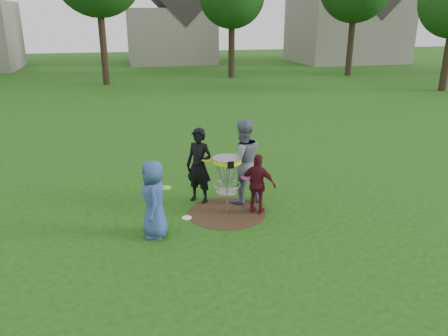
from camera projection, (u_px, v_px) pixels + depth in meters
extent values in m
plane|color=#19470F|center=(227.00, 213.00, 10.10)|extent=(100.00, 100.00, 0.00)
cylinder|color=#47331E|center=(227.00, 213.00, 10.10)|extent=(1.80, 1.80, 0.01)
imported|color=#314B88|center=(154.00, 199.00, 8.81)|extent=(0.54, 0.81, 1.63)
imported|color=black|center=(199.00, 166.00, 10.46)|extent=(0.79, 0.77, 1.84)
imported|color=slate|center=(242.00, 162.00, 10.39)|extent=(1.10, 0.91, 2.06)
imported|color=#53131D|center=(258.00, 184.00, 9.89)|extent=(0.87, 0.76, 1.41)
cylinder|color=white|center=(187.00, 218.00, 9.84)|extent=(0.22, 0.22, 0.02)
cylinder|color=#9EA0A5|center=(227.00, 185.00, 9.88)|extent=(0.05, 0.05, 1.38)
cylinder|color=#D7E20B|center=(227.00, 160.00, 9.68)|extent=(0.64, 0.64, 0.10)
cylinder|color=#9EA0A5|center=(227.00, 158.00, 9.66)|extent=(0.66, 0.66, 0.01)
cube|color=black|center=(231.00, 165.00, 9.38)|extent=(0.14, 0.02, 0.16)
torus|color=#9EA0A5|center=(227.00, 185.00, 9.87)|extent=(0.62, 0.62, 0.02)
torus|color=#9EA0A5|center=(227.00, 191.00, 9.93)|extent=(0.50, 0.50, 0.02)
cylinder|color=#9EA0A5|center=(227.00, 192.00, 9.93)|extent=(0.44, 0.44, 0.01)
cylinder|color=#86F51B|center=(166.00, 188.00, 8.90)|extent=(0.22, 0.22, 0.02)
cylinder|color=yellow|center=(207.00, 160.00, 10.20)|extent=(0.22, 0.22, 0.02)
cylinder|color=#FF4843|center=(237.00, 155.00, 10.08)|extent=(0.22, 0.22, 0.02)
cylinder|color=#F941A1|center=(246.00, 178.00, 9.83)|extent=(0.22, 0.22, 0.02)
cylinder|color=#38281C|center=(104.00, 49.00, 28.43)|extent=(0.46, 0.46, 4.62)
cylinder|color=#38281C|center=(231.00, 51.00, 31.92)|extent=(0.46, 0.46, 3.78)
cylinder|color=#38281C|center=(350.00, 47.00, 32.92)|extent=(0.46, 0.46, 4.20)
cylinder|color=#38281C|center=(446.00, 63.00, 26.15)|extent=(0.46, 0.46, 3.36)
cube|color=gray|center=(171.00, 36.00, 42.08)|extent=(8.00, 7.00, 5.00)
cube|color=gray|center=(347.00, 30.00, 42.90)|extent=(10.00, 8.00, 6.00)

